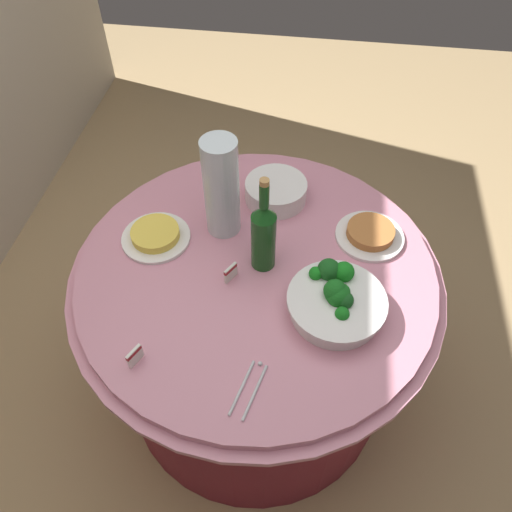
{
  "coord_description": "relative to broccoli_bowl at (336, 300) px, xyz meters",
  "views": [
    {
      "loc": [
        -0.96,
        -0.14,
        1.93
      ],
      "look_at": [
        0.0,
        0.0,
        0.79
      ],
      "focal_mm": 35.16,
      "sensor_mm": 36.0,
      "label": 1
    }
  ],
  "objects": [
    {
      "name": "food_plate_peanuts",
      "position": [
        0.3,
        -0.1,
        -0.03
      ],
      "size": [
        0.22,
        0.22,
        0.04
      ],
      "color": "white",
      "rests_on": "buffet_table"
    },
    {
      "name": "buffet_table",
      "position": [
        0.12,
        0.24,
        -0.41
      ],
      "size": [
        1.16,
        1.16,
        0.74
      ],
      "color": "maroon",
      "rests_on": "ground_plane"
    },
    {
      "name": "wine_bottle",
      "position": [
        0.14,
        0.23,
        0.08
      ],
      "size": [
        0.07,
        0.07,
        0.34
      ],
      "color": "#164A19",
      "rests_on": "buffet_table"
    },
    {
      "name": "broccoli_bowl",
      "position": [
        0.0,
        0.0,
        0.0
      ],
      "size": [
        0.28,
        0.28,
        0.12
      ],
      "color": "white",
      "rests_on": "buffet_table"
    },
    {
      "name": "food_plate_fried_egg",
      "position": [
        0.19,
        0.58,
        -0.03
      ],
      "size": [
        0.22,
        0.22,
        0.04
      ],
      "color": "white",
      "rests_on": "buffet_table"
    },
    {
      "name": "ground_plane",
      "position": [
        0.12,
        0.24,
        -0.79
      ],
      "size": [
        6.0,
        6.0,
        0.0
      ],
      "primitive_type": "plane",
      "color": "tan"
    },
    {
      "name": "serving_tongs",
      "position": [
        -0.28,
        0.2,
        -0.04
      ],
      "size": [
        0.17,
        0.08,
        0.01
      ],
      "color": "silver",
      "rests_on": "buffet_table"
    },
    {
      "name": "label_placard_mid",
      "position": [
        0.07,
        0.31,
        -0.01
      ],
      "size": [
        0.05,
        0.03,
        0.05
      ],
      "color": "white",
      "rests_on": "buffet_table"
    },
    {
      "name": "decorative_fruit_vase",
      "position": [
        0.27,
        0.37,
        0.12
      ],
      "size": [
        0.11,
        0.11,
        0.34
      ],
      "color": "silver",
      "rests_on": "buffet_table"
    },
    {
      "name": "label_placard_front",
      "position": [
        -0.24,
        0.51,
        -0.01
      ],
      "size": [
        0.05,
        0.03,
        0.05
      ],
      "color": "white",
      "rests_on": "buffet_table"
    },
    {
      "name": "plate_stack",
      "position": [
        0.43,
        0.22,
        -0.01
      ],
      "size": [
        0.21,
        0.21,
        0.07
      ],
      "color": "white",
      "rests_on": "buffet_table"
    }
  ]
}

